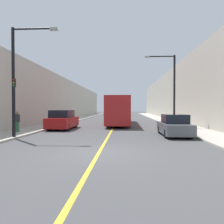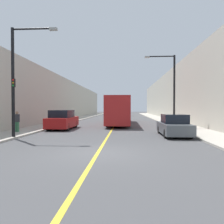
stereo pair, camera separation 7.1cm
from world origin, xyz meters
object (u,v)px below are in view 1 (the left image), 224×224
bus (119,110)px  street_lamp_left (18,73)px  street_lamp_right (171,85)px  traffic_light (14,105)px  pedestrian (17,121)px  parked_suv_left (63,120)px  car_right_near (174,126)px

bus → street_lamp_left: 14.49m
street_lamp_right → traffic_light: size_ratio=1.89×
bus → pedestrian: bearing=-127.4°
parked_suv_left → car_right_near: parked_suv_left is taller
parked_suv_left → bus: bearing=51.3°
bus → street_lamp_left: size_ratio=1.82×
parked_suv_left → street_lamp_right: (10.53, 2.04, 3.45)m
street_lamp_left → street_lamp_right: bearing=35.8°
pedestrian → street_lamp_left: bearing=-62.0°
parked_suv_left → pedestrian: parked_suv_left is taller
parked_suv_left → street_lamp_right: size_ratio=0.68×
street_lamp_right → traffic_light: bearing=-144.5°
car_right_near → traffic_light: bearing=-169.3°
car_right_near → traffic_light: traffic_light is taller
parked_suv_left → traffic_light: traffic_light is taller
car_right_near → street_lamp_left: 11.29m
parked_suv_left → car_right_near: (9.40, -4.41, -0.14)m
street_lamp_right → pedestrian: size_ratio=4.44×
street_lamp_left → bus: bearing=63.8°
traffic_light → parked_suv_left: bearing=78.3°
parked_suv_left → street_lamp_right: 11.27m
parked_suv_left → car_right_near: bearing=-25.1°
street_lamp_left → car_right_near: bearing=10.5°
parked_suv_left → pedestrian: size_ratio=3.02×
car_right_near → street_lamp_right: bearing=80.1°
car_right_near → traffic_light: 11.03m
bus → street_lamp_right: 7.40m
car_right_near → street_lamp_left: (-10.53, -1.95, 3.57)m
car_right_near → traffic_light: (-10.74, -2.03, 1.51)m
street_lamp_left → traffic_light: street_lamp_left is taller
pedestrian → car_right_near: bearing=-3.6°
bus → traffic_light: (-6.50, -12.87, 0.48)m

